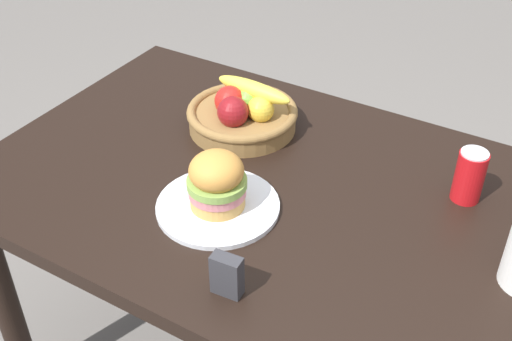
# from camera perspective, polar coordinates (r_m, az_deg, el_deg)

# --- Properties ---
(dining_table) EXTENTS (1.40, 0.90, 0.75)m
(dining_table) POSITION_cam_1_polar(r_m,az_deg,el_deg) (1.58, 1.64, -4.26)
(dining_table) COLOR black
(dining_table) RESTS_ON ground_plane
(plate) EXTENTS (0.28, 0.28, 0.01)m
(plate) POSITION_cam_1_polar(r_m,az_deg,el_deg) (1.45, -3.37, -3.16)
(plate) COLOR white
(plate) RESTS_ON dining_table
(sandwich) EXTENTS (0.13, 0.13, 0.13)m
(sandwich) POSITION_cam_1_polar(r_m,az_deg,el_deg) (1.40, -3.47, -0.92)
(sandwich) COLOR tan
(sandwich) RESTS_ON plate
(soda_can) EXTENTS (0.07, 0.07, 0.13)m
(soda_can) POSITION_cam_1_polar(r_m,az_deg,el_deg) (1.51, 18.28, -0.45)
(soda_can) COLOR red
(soda_can) RESTS_ON dining_table
(fruit_basket) EXTENTS (0.29, 0.29, 0.14)m
(fruit_basket) POSITION_cam_1_polar(r_m,az_deg,el_deg) (1.69, -1.20, 5.19)
(fruit_basket) COLOR olive
(fruit_basket) RESTS_ON dining_table
(napkin_holder) EXTENTS (0.06, 0.03, 0.09)m
(napkin_holder) POSITION_cam_1_polar(r_m,az_deg,el_deg) (1.23, -2.58, -9.19)
(napkin_holder) COLOR #333338
(napkin_holder) RESTS_ON dining_table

